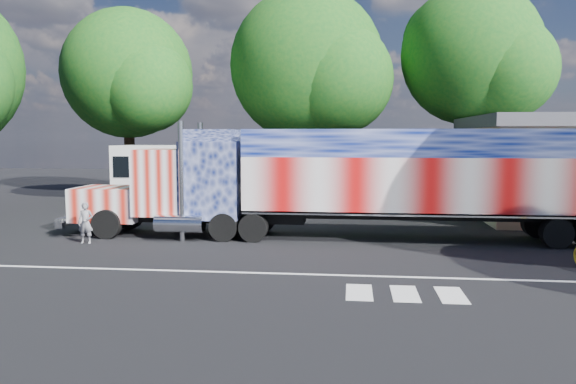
# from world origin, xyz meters

# --- Properties ---
(ground) EXTENTS (100.00, 100.00, 0.00)m
(ground) POSITION_xyz_m (0.00, 0.00, 0.00)
(ground) COLOR black
(lane_markings) EXTENTS (30.00, 2.67, 0.01)m
(lane_markings) POSITION_xyz_m (1.71, -3.77, 0.01)
(lane_markings) COLOR silver
(lane_markings) RESTS_ON ground
(semi_truck) EXTENTS (22.33, 3.53, 4.76)m
(semi_truck) POSITION_xyz_m (2.77, 3.26, 2.45)
(semi_truck) COLOR black
(semi_truck) RESTS_ON ground
(coach_bus) EXTENTS (12.57, 2.93, 3.66)m
(coach_bus) POSITION_xyz_m (-4.29, 11.04, 1.89)
(coach_bus) COLOR white
(coach_bus) RESTS_ON ground
(woman) EXTENTS (0.61, 0.43, 1.61)m
(woman) POSITION_xyz_m (-7.70, 0.99, 0.81)
(woman) COLOR slate
(woman) RESTS_ON ground
(tree_nw_a) EXTENTS (9.15, 8.71, 12.76)m
(tree_nw_a) POSITION_xyz_m (-12.47, 17.52, 8.35)
(tree_nw_a) COLOR black
(tree_nw_a) RESTS_ON ground
(tree_n_mid) EXTENTS (10.68, 10.17, 13.90)m
(tree_n_mid) POSITION_xyz_m (-0.28, 18.09, 8.76)
(tree_n_mid) COLOR black
(tree_n_mid) RESTS_ON ground
(tree_ne_a) EXTENTS (9.36, 8.91, 13.80)m
(tree_ne_a) POSITION_xyz_m (10.24, 17.91, 9.28)
(tree_ne_a) COLOR black
(tree_ne_a) RESTS_ON ground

